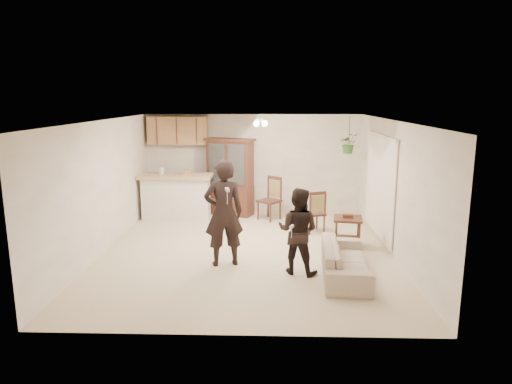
{
  "coord_description": "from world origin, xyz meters",
  "views": [
    {
      "loc": [
        0.43,
        -8.46,
        2.92
      ],
      "look_at": [
        0.16,
        0.4,
        1.08
      ],
      "focal_mm": 32.0,
      "sensor_mm": 36.0,
      "label": 1
    }
  ],
  "objects_px": {
    "chair_bar": "(168,205)",
    "chair_hutch_left": "(269,208)",
    "sofa": "(345,255)",
    "side_table": "(347,232)",
    "adult": "(224,215)",
    "china_hutch": "(230,177)",
    "child": "(298,234)",
    "chair_hutch_right": "(313,220)"
  },
  "relations": [
    {
      "from": "child",
      "to": "chair_bar",
      "type": "bearing_deg",
      "value": -30.32
    },
    {
      "from": "side_table",
      "to": "chair_bar",
      "type": "xyz_separation_m",
      "value": [
        -4.09,
        2.36,
        -0.04
      ]
    },
    {
      "from": "side_table",
      "to": "child",
      "type": "bearing_deg",
      "value": -127.64
    },
    {
      "from": "adult",
      "to": "side_table",
      "type": "xyz_separation_m",
      "value": [
        2.34,
        1.04,
        -0.59
      ]
    },
    {
      "from": "china_hutch",
      "to": "chair_bar",
      "type": "height_order",
      "value": "china_hutch"
    },
    {
      "from": "child",
      "to": "chair_hutch_left",
      "type": "bearing_deg",
      "value": -61.11
    },
    {
      "from": "sofa",
      "to": "child",
      "type": "bearing_deg",
      "value": 85.67
    },
    {
      "from": "adult",
      "to": "china_hutch",
      "type": "distance_m",
      "value": 3.57
    },
    {
      "from": "chair_hutch_right",
      "to": "chair_hutch_left",
      "type": "bearing_deg",
      "value": -67.21
    },
    {
      "from": "adult",
      "to": "chair_bar",
      "type": "relative_size",
      "value": 1.86
    },
    {
      "from": "sofa",
      "to": "chair_bar",
      "type": "bearing_deg",
      "value": 48.81
    },
    {
      "from": "chair_bar",
      "to": "chair_hutch_left",
      "type": "relative_size",
      "value": 0.93
    },
    {
      "from": "adult",
      "to": "child",
      "type": "xyz_separation_m",
      "value": [
        1.27,
        -0.34,
        -0.22
      ]
    },
    {
      "from": "sofa",
      "to": "child",
      "type": "distance_m",
      "value": 0.85
    },
    {
      "from": "adult",
      "to": "chair_hutch_left",
      "type": "bearing_deg",
      "value": -118.53
    },
    {
      "from": "sofa",
      "to": "chair_hutch_right",
      "type": "bearing_deg",
      "value": 10.75
    },
    {
      "from": "child",
      "to": "chair_hutch_right",
      "type": "height_order",
      "value": "child"
    },
    {
      "from": "china_hutch",
      "to": "adult",
      "type": "bearing_deg",
      "value": -65.5
    },
    {
      "from": "adult",
      "to": "china_hutch",
      "type": "relative_size",
      "value": 0.93
    },
    {
      "from": "chair_hutch_left",
      "to": "chair_hutch_right",
      "type": "xyz_separation_m",
      "value": [
        0.98,
        -1.0,
        -0.03
      ]
    },
    {
      "from": "child",
      "to": "china_hutch",
      "type": "bearing_deg",
      "value": -48.61
    },
    {
      "from": "child",
      "to": "side_table",
      "type": "xyz_separation_m",
      "value": [
        1.07,
        1.38,
        -0.36
      ]
    },
    {
      "from": "side_table",
      "to": "chair_hutch_right",
      "type": "height_order",
      "value": "chair_hutch_right"
    },
    {
      "from": "side_table",
      "to": "chair_bar",
      "type": "bearing_deg",
      "value": 149.97
    },
    {
      "from": "adult",
      "to": "chair_hutch_right",
      "type": "height_order",
      "value": "adult"
    },
    {
      "from": "chair_bar",
      "to": "chair_hutch_left",
      "type": "distance_m",
      "value": 2.56
    },
    {
      "from": "china_hutch",
      "to": "side_table",
      "type": "xyz_separation_m",
      "value": [
        2.53,
        -2.52,
        -0.64
      ]
    },
    {
      "from": "adult",
      "to": "chair_bar",
      "type": "bearing_deg",
      "value": -76.98
    },
    {
      "from": "chair_bar",
      "to": "chair_hutch_right",
      "type": "distance_m",
      "value": 3.76
    },
    {
      "from": "china_hutch",
      "to": "side_table",
      "type": "relative_size",
      "value": 2.88
    },
    {
      "from": "adult",
      "to": "china_hutch",
      "type": "bearing_deg",
      "value": -101.05
    },
    {
      "from": "adult",
      "to": "side_table",
      "type": "bearing_deg",
      "value": -170.15
    },
    {
      "from": "sofa",
      "to": "side_table",
      "type": "xyz_separation_m",
      "value": [
        0.28,
        1.5,
        -0.05
      ]
    },
    {
      "from": "chair_bar",
      "to": "chair_hutch_right",
      "type": "xyz_separation_m",
      "value": [
        3.51,
        -1.33,
        -0.01
      ]
    },
    {
      "from": "sofa",
      "to": "chair_hutch_right",
      "type": "distance_m",
      "value": 2.55
    },
    {
      "from": "adult",
      "to": "chair_hutch_right",
      "type": "xyz_separation_m",
      "value": [
        1.77,
        2.07,
        -0.63
      ]
    },
    {
      "from": "sofa",
      "to": "side_table",
      "type": "distance_m",
      "value": 1.53
    },
    {
      "from": "adult",
      "to": "china_hutch",
      "type": "xyz_separation_m",
      "value": [
        -0.19,
        3.56,
        0.05
      ]
    },
    {
      "from": "chair_hutch_left",
      "to": "china_hutch",
      "type": "bearing_deg",
      "value": -166.94
    },
    {
      "from": "sofa",
      "to": "china_hutch",
      "type": "height_order",
      "value": "china_hutch"
    },
    {
      "from": "chair_bar",
      "to": "adult",
      "type": "bearing_deg",
      "value": -72.01
    },
    {
      "from": "adult",
      "to": "chair_bar",
      "type": "height_order",
      "value": "adult"
    }
  ]
}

